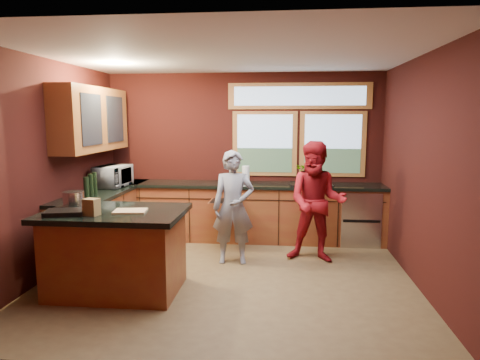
# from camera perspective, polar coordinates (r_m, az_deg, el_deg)

# --- Properties ---
(floor) EXTENTS (4.50, 4.50, 0.00)m
(floor) POSITION_cam_1_polar(r_m,az_deg,el_deg) (5.47, -1.52, -12.86)
(floor) COLOR brown
(floor) RESTS_ON ground
(room_shell) EXTENTS (4.52, 4.02, 2.71)m
(room_shell) POSITION_cam_1_polar(r_m,az_deg,el_deg) (5.53, -7.35, 6.41)
(room_shell) COLOR black
(room_shell) RESTS_ON ground
(back_counter) EXTENTS (4.50, 0.64, 0.93)m
(back_counter) POSITION_cam_1_polar(r_m,az_deg,el_deg) (6.94, 1.88, -4.26)
(back_counter) COLOR maroon
(back_counter) RESTS_ON floor
(left_counter) EXTENTS (0.64, 2.30, 0.93)m
(left_counter) POSITION_cam_1_polar(r_m,az_deg,el_deg) (6.63, -17.59, -5.23)
(left_counter) COLOR maroon
(left_counter) RESTS_ON floor
(island) EXTENTS (1.55, 1.05, 0.95)m
(island) POSITION_cam_1_polar(r_m,az_deg,el_deg) (5.12, -16.16, -9.04)
(island) COLOR maroon
(island) RESTS_ON floor
(person_grey) EXTENTS (0.60, 0.43, 1.54)m
(person_grey) POSITION_cam_1_polar(r_m,az_deg,el_deg) (5.80, -0.90, -3.67)
(person_grey) COLOR slate
(person_grey) RESTS_ON floor
(person_red) EXTENTS (0.90, 0.75, 1.66)m
(person_red) POSITION_cam_1_polar(r_m,az_deg,el_deg) (5.95, 10.19, -2.91)
(person_red) COLOR maroon
(person_red) RESTS_ON floor
(microwave) EXTENTS (0.45, 0.62, 0.32)m
(microwave) POSITION_cam_1_polar(r_m,az_deg,el_deg) (6.78, -16.59, 0.48)
(microwave) COLOR #999999
(microwave) RESTS_ON left_counter
(potted_plant) EXTENTS (0.36, 0.32, 0.41)m
(potted_plant) POSITION_cam_1_polar(r_m,az_deg,el_deg) (6.87, 8.97, 1.17)
(potted_plant) COLOR #999999
(potted_plant) RESTS_ON back_counter
(paper_towel) EXTENTS (0.12, 0.12, 0.28)m
(paper_towel) POSITION_cam_1_polar(r_m,az_deg,el_deg) (6.84, 0.78, 0.72)
(paper_towel) COLOR white
(paper_towel) RESTS_ON back_counter
(cutting_board) EXTENTS (0.38, 0.30, 0.02)m
(cutting_board) POSITION_cam_1_polar(r_m,az_deg,el_deg) (4.88, -14.42, -4.03)
(cutting_board) COLOR tan
(cutting_board) RESTS_ON island
(stock_pot) EXTENTS (0.24, 0.24, 0.18)m
(stock_pot) POSITION_cam_1_polar(r_m,az_deg,el_deg) (5.34, -21.29, -2.40)
(stock_pot) COLOR #ACACB0
(stock_pot) RESTS_ON island
(paper_bag) EXTENTS (0.17, 0.15, 0.18)m
(paper_bag) POSITION_cam_1_polar(r_m,az_deg,el_deg) (4.82, -19.20, -3.42)
(paper_bag) COLOR brown
(paper_bag) RESTS_ON island
(black_tray) EXTENTS (0.46, 0.37, 0.05)m
(black_tray) POSITION_cam_1_polar(r_m,az_deg,el_deg) (4.96, -22.31, -4.01)
(black_tray) COLOR black
(black_tray) RESTS_ON island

